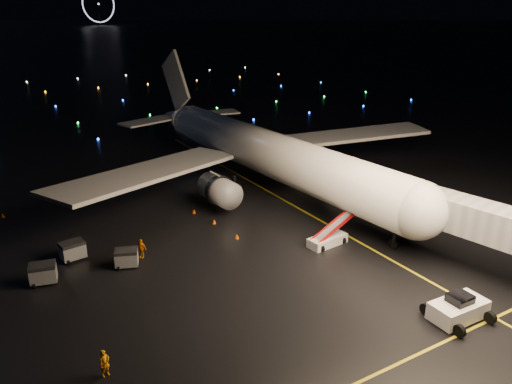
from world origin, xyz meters
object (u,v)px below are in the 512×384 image
Objects in this scene: airliner at (253,124)px; crew_c at (141,248)px; pushback_tug at (459,307)px; baggage_cart_1 at (73,251)px; belt_loader at (328,231)px; crew_a at (105,363)px; baggage_cart_0 at (127,258)px; baggage_cart_2 at (43,274)px.

airliner is 25.64m from crew_c.
pushback_tug reaches higher than baggage_cart_1.
belt_loader is 25.62m from crew_a.
belt_loader reaches higher than baggage_cart_0.
baggage_cart_1 is (-23.32, 25.13, -0.14)m from pushback_tug.
crew_c reaches higher than baggage_cart_2.
pushback_tug reaches higher than baggage_cart_0.
airliner is at bearing 13.32° from baggage_cart_1.
airliner is 36.64m from pushback_tug.
pushback_tug is at bearing -93.95° from belt_loader.
airliner reaches higher than belt_loader.
baggage_cart_1 is at bearing 58.78° from baggage_cart_2.
belt_loader is 18.40m from crew_c.
crew_a is at bearing -168.37° from belt_loader.
baggage_cart_1 is at bearing 65.60° from crew_a.
belt_loader is 3.19× the size of crew_a.
crew_c is at bearing -150.17° from airliner.
crew_c is at bearing 151.81° from belt_loader.
baggage_cart_0 is at bearing -96.10° from crew_c.
pushback_tug reaches higher than crew_a.
baggage_cart_1 is 4.48m from baggage_cart_2.
crew_c is at bearing 14.60° from baggage_cart_2.
crew_c reaches higher than baggage_cart_1.
crew_c is at bearing 130.17° from pushback_tug.
airliner is 21.89m from belt_loader.
baggage_cart_0 is (-1.73, -1.04, -0.10)m from crew_c.
crew_a reaches higher than baggage_cart_1.
baggage_cart_0 is 0.94× the size of baggage_cart_2.
crew_c reaches higher than baggage_cart_0.
belt_loader is (-0.56, 15.25, 0.44)m from pushback_tug.
airliner is 12.74× the size of pushback_tug.
pushback_tug is 34.28m from baggage_cart_1.
pushback_tug is 2.06× the size of baggage_cart_1.
crew_a is (-24.40, -7.78, -0.53)m from belt_loader.
baggage_cart_1 reaches higher than baggage_cart_0.
belt_loader is 24.81m from baggage_cart_1.
belt_loader is at bearing 30.79° from crew_c.
crew_a is at bearing -71.35° from baggage_cart_2.
crew_c is 0.89× the size of baggage_cart_1.
airliner reaches higher than baggage_cart_0.
airliner is 9.21× the size of belt_loader.
crew_c is (-17.04, 6.93, -0.54)m from belt_loader.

